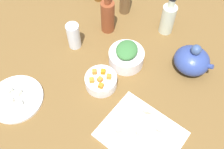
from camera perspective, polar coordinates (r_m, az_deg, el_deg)
The scene contains 24 objects.
tabletop at distance 108.18cm, azimuth 0.00°, elevation -1.92°, with size 190.00×190.00×3.00cm, color brown.
cutting_board at distance 96.59cm, azimuth 6.44°, elevation -13.01°, with size 28.06×22.93×1.00cm, color white.
plate_tofu at distance 108.89cm, azimuth -20.50°, elevation -5.03°, with size 21.50×21.50×1.20cm, color white.
bowl_greens at distance 110.16cm, azimuth 3.18°, elevation 3.79°, with size 15.03×15.03×6.47cm, color white.
bowl_carrots at distance 103.95cm, azimuth -2.44°, elevation -1.50°, with size 12.93×12.93×5.14cm, color white.
teapot at distance 111.25cm, azimuth 17.31°, elevation 3.04°, with size 16.47×14.12×14.35cm.
bottle_1 at distance 121.84cm, azimuth 12.31°, elevation 12.10°, with size 6.39×6.39×19.90cm.
bottle_2 at distance 119.53cm, azimuth -0.96°, elevation 12.87°, with size 6.22×6.22×20.05cm.
drinking_glass_0 at distance 115.24cm, azimuth -8.50°, elevation 8.47°, with size 5.72×5.72×12.35cm, color white.
carrot_cube_0 at distance 100.30cm, azimuth -2.68°, elevation -1.10°, with size 1.80×1.80×1.80cm, color orange.
carrot_cube_1 at distance 102.47cm, azimuth -3.92°, elevation 0.62°, with size 1.80×1.80×1.80cm, color orange.
carrot_cube_2 at distance 102.29cm, azimuth -1.98°, elevation 0.63°, with size 1.80×1.80×1.80cm, color orange.
carrot_cube_3 at distance 100.99cm, azimuth -0.77°, elevation -0.41°, with size 1.80×1.80×1.80cm, color orange.
carrot_cube_4 at distance 98.66cm, azimuth -2.35°, elevation -2.59°, with size 1.80×1.80×1.80cm, color orange.
carrot_cube_5 at distance 100.33cm, azimuth -4.55°, elevation -1.26°, with size 1.80×1.80×1.80cm, color orange.
chopped_greens_mound at distance 106.16cm, azimuth 3.31°, elevation 5.48°, with size 10.63×8.94×3.78cm, color #397137.
tofu_cube_0 at distance 105.37cm, azimuth -19.90°, elevation -6.03°, with size 2.20×2.20×2.20cm, color #E8EDC9.
tofu_cube_1 at distance 107.92cm, azimuth -20.10°, elevation -3.84°, with size 2.20×2.20×2.20cm, color #EEF4CD.
tofu_cube_2 at distance 109.72cm, azimuth -21.84°, elevation -3.34°, with size 2.20×2.20×2.20cm, color white.
tofu_cube_3 at distance 107.09cm, azimuth -21.65°, elevation -5.50°, with size 2.20×2.20×2.20cm, color #F9E7CD.
dumpling_0 at distance 95.41cm, azimuth 9.91°, elevation -12.72°, with size 4.50×4.48×2.86cm, color beige.
dumpling_2 at distance 94.02cm, azimuth 5.32°, elevation -13.53°, with size 5.55×4.98×2.87cm, color beige.
dumpling_3 at distance 97.43cm, azimuth 7.55°, elevation -9.12°, with size 5.74×5.00×2.98cm, color beige.
dumpling_4 at distance 94.15cm, azimuth 1.56°, elevation -13.23°, with size 4.77×4.40×2.36cm, color beige.
Camera 1 is at (33.33, -46.69, 93.22)cm, focal length 41.22 mm.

